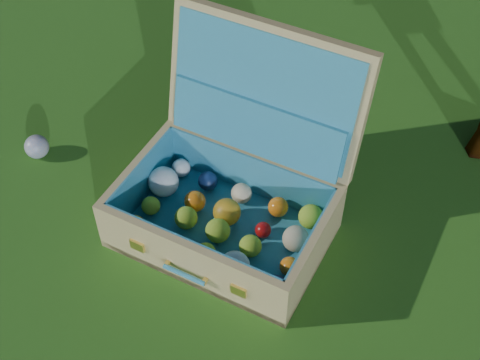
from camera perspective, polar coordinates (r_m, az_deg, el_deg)
name	(u,v)px	position (r m, az deg, el deg)	size (l,w,h in m)	color
ground	(209,279)	(1.68, -2.65, -8.46)	(60.00, 60.00, 0.00)	#215114
stray_ball	(37,147)	(2.02, -16.96, 2.74)	(0.07, 0.07, 0.07)	#4574B3
suitcase	(236,181)	(1.70, -0.37, -0.11)	(0.61, 0.56, 0.50)	tan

